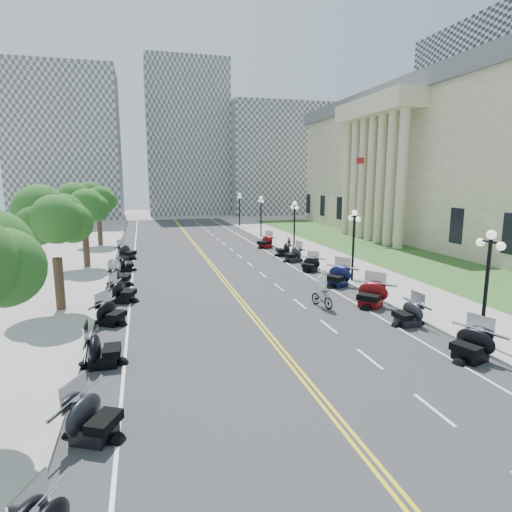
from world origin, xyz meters
TOP-DOWN VIEW (x-y plane):
  - ground at (0.00, 0.00)m, footprint 160.00×160.00m
  - road at (0.00, 10.00)m, footprint 16.00×90.00m
  - centerline_yellow_a at (-0.12, 10.00)m, footprint 0.12×90.00m
  - centerline_yellow_b at (0.12, 10.00)m, footprint 0.12×90.00m
  - edge_line_north at (6.40, 10.00)m, footprint 0.12×90.00m
  - edge_line_south at (-6.40, 10.00)m, footprint 0.12×90.00m
  - lane_dash_3 at (3.20, -12.00)m, footprint 0.12×2.00m
  - lane_dash_4 at (3.20, -8.00)m, footprint 0.12×2.00m
  - lane_dash_5 at (3.20, -4.00)m, footprint 0.12×2.00m
  - lane_dash_6 at (3.20, 0.00)m, footprint 0.12×2.00m
  - lane_dash_7 at (3.20, 4.00)m, footprint 0.12×2.00m
  - lane_dash_8 at (3.20, 8.00)m, footprint 0.12×2.00m
  - lane_dash_9 at (3.20, 12.00)m, footprint 0.12×2.00m
  - lane_dash_10 at (3.20, 16.00)m, footprint 0.12×2.00m
  - lane_dash_11 at (3.20, 20.00)m, footprint 0.12×2.00m
  - lane_dash_12 at (3.20, 24.00)m, footprint 0.12×2.00m
  - lane_dash_13 at (3.20, 28.00)m, footprint 0.12×2.00m
  - lane_dash_14 at (3.20, 32.00)m, footprint 0.12×2.00m
  - lane_dash_15 at (3.20, 36.00)m, footprint 0.12×2.00m
  - lane_dash_16 at (3.20, 40.00)m, footprint 0.12×2.00m
  - lane_dash_17 at (3.20, 44.00)m, footprint 0.12×2.00m
  - lane_dash_18 at (3.20, 48.00)m, footprint 0.12×2.00m
  - lane_dash_19 at (3.20, 52.00)m, footprint 0.12×2.00m
  - sidewalk_north at (10.50, 10.00)m, footprint 5.00×90.00m
  - sidewalk_south at (-10.50, 10.00)m, footprint 5.00×90.00m
  - lawn at (17.50, 18.00)m, footprint 9.00×60.00m
  - civic_building at (32.00, 22.00)m, footprint 26.00×51.00m
  - distant_block_a at (-18.00, 62.00)m, footprint 18.00×14.00m
  - distant_block_b at (4.00, 68.00)m, footprint 16.00×12.00m
  - distant_block_c at (22.00, 65.00)m, footprint 20.00×14.00m
  - street_lamp_1 at (8.60, -8.00)m, footprint 0.50×1.20m
  - street_lamp_2 at (8.60, 4.00)m, footprint 0.50×1.20m
  - street_lamp_3 at (8.60, 16.00)m, footprint 0.50×1.20m
  - street_lamp_4 at (8.60, 28.00)m, footprint 0.50×1.20m
  - street_lamp_5 at (8.60, 40.00)m, footprint 0.50×1.20m
  - flagpole at (18.00, 22.00)m, footprint 1.10×0.20m
  - tree_2 at (-10.00, 2.00)m, footprint 4.80×4.80m
  - tree_3 at (-10.00, 14.00)m, footprint 4.80×4.80m
  - tree_4 at (-10.00, 26.00)m, footprint 4.80×4.80m
  - motorcycle_n_3 at (7.04, -9.14)m, footprint 2.60×2.60m
  - motorcycle_n_4 at (7.08, -4.83)m, footprint 1.98×1.98m
  - motorcycle_n_5 at (6.89, -1.56)m, footprint 3.14×3.14m
  - motorcycle_n_6 at (7.10, 3.27)m, footprint 3.04×3.04m
  - motorcycle_n_7 at (7.10, 8.11)m, footprint 2.53×2.53m
  - motorcycle_n_8 at (7.16, 12.28)m, footprint 2.36×2.36m
  - motorcycle_n_9 at (7.22, 15.12)m, footprint 2.14×2.14m
  - motorcycle_n_10 at (6.84, 20.09)m, footprint 2.73×2.73m
  - motorcycle_s_3 at (-7.02, -10.87)m, footprint 2.68×2.68m
  - motorcycle_s_4 at (-7.17, -5.88)m, footprint 2.06×2.06m
  - motorcycle_s_5 at (-7.18, -0.95)m, footprint 2.58×2.58m
  - motorcycle_s_6 at (-6.75, 3.03)m, footprint 2.55×2.55m
  - motorcycle_s_7 at (-7.14, 7.18)m, footprint 2.50×2.50m
  - motorcycle_s_8 at (-6.87, 11.97)m, footprint 1.80×1.80m
  - motorcycle_s_9 at (-6.97, 17.22)m, footprint 2.91×2.91m
  - bicycle at (4.18, -0.91)m, footprint 1.02×1.87m
  - cyclist_rider at (4.18, -0.91)m, footprint 0.69×0.45m

SIDE VIEW (x-z plane):
  - ground at x=0.00m, z-range 0.00..0.00m
  - road at x=0.00m, z-range 0.00..0.01m
  - centerline_yellow_a at x=-0.12m, z-range 0.01..0.01m
  - centerline_yellow_b at x=0.12m, z-range 0.01..0.01m
  - edge_line_north at x=6.40m, z-range 0.01..0.01m
  - edge_line_south at x=-6.40m, z-range 0.01..0.01m
  - lane_dash_3 at x=3.20m, z-range 0.01..0.01m
  - lane_dash_4 at x=3.20m, z-range 0.01..0.01m
  - lane_dash_5 at x=3.20m, z-range 0.01..0.01m
  - lane_dash_6 at x=3.20m, z-range 0.01..0.01m
  - lane_dash_7 at x=3.20m, z-range 0.01..0.01m
  - lane_dash_8 at x=3.20m, z-range 0.01..0.01m
  - lane_dash_9 at x=3.20m, z-range 0.01..0.01m
  - lane_dash_10 at x=3.20m, z-range 0.01..0.01m
  - lane_dash_11 at x=3.20m, z-range 0.01..0.01m
  - lane_dash_12 at x=3.20m, z-range 0.01..0.01m
  - lane_dash_13 at x=3.20m, z-range 0.01..0.01m
  - lane_dash_14 at x=3.20m, z-range 0.01..0.01m
  - lane_dash_15 at x=3.20m, z-range 0.01..0.01m
  - lane_dash_16 at x=3.20m, z-range 0.01..0.01m
  - lane_dash_17 at x=3.20m, z-range 0.01..0.01m
  - lane_dash_18 at x=3.20m, z-range 0.01..0.01m
  - lane_dash_19 at x=3.20m, z-range 0.01..0.01m
  - lawn at x=17.50m, z-range 0.00..0.10m
  - sidewalk_north at x=10.50m, z-range 0.00..0.15m
  - sidewalk_south at x=-10.50m, z-range 0.00..0.15m
  - bicycle at x=4.18m, z-range 0.00..1.08m
  - motorcycle_s_8 at x=-6.87m, z-range 0.00..1.25m
  - motorcycle_n_7 at x=7.10m, z-range 0.00..1.26m
  - motorcycle_s_5 at x=-7.18m, z-range 0.00..1.31m
  - motorcycle_n_4 at x=7.08m, z-range 0.00..1.34m
  - motorcycle_n_9 at x=7.22m, z-range 0.00..1.39m
  - motorcycle_s_3 at x=-7.02m, z-range 0.00..1.39m
  - motorcycle_s_6 at x=-6.75m, z-range 0.00..1.41m
  - motorcycle_s_4 at x=-7.17m, z-range 0.00..1.44m
  - motorcycle_n_3 at x=7.04m, z-range 0.00..1.44m
  - motorcycle_n_10 at x=6.84m, z-range 0.00..1.44m
  - motorcycle_s_7 at x=-7.14m, z-range 0.00..1.45m
  - motorcycle_n_8 at x=7.16m, z-range 0.00..1.46m
  - motorcycle_s_9 at x=-6.97m, z-range 0.00..1.46m
  - motorcycle_n_6 at x=7.10m, z-range 0.00..1.55m
  - motorcycle_n_5 at x=6.89m, z-range 0.00..1.56m
  - cyclist_rider at x=4.18m, z-range 1.08..2.97m
  - street_lamp_1 at x=8.60m, z-range 0.15..5.05m
  - street_lamp_2 at x=8.60m, z-range 0.15..5.05m
  - street_lamp_3 at x=8.60m, z-range 0.15..5.05m
  - street_lamp_4 at x=8.60m, z-range 0.15..5.05m
  - street_lamp_5 at x=8.60m, z-range 0.15..5.05m
  - tree_2 at x=-10.00m, z-range 0.15..9.35m
  - tree_3 at x=-10.00m, z-range 0.15..9.35m
  - tree_4 at x=-10.00m, z-range 0.15..9.35m
  - flagpole at x=18.00m, z-range 0.00..10.00m
  - civic_building at x=32.00m, z-range 0.00..17.80m
  - distant_block_c at x=22.00m, z-range 0.00..22.00m
  - distant_block_a at x=-18.00m, z-range 0.00..26.00m
  - distant_block_b at x=4.00m, z-range 0.00..30.00m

